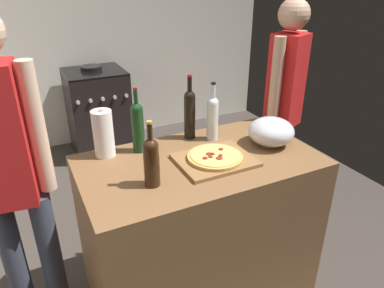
# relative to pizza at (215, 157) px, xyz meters

# --- Properties ---
(ground_plane) EXTENTS (4.39, 3.77, 0.02)m
(ground_plane) POSITION_rel_pizza_xyz_m (-0.13, 1.07, -0.97)
(ground_plane) COLOR #3F3833
(kitchen_wall_rear) EXTENTS (4.39, 0.10, 2.60)m
(kitchen_wall_rear) POSITION_rel_pizza_xyz_m (-0.13, 2.70, 0.34)
(kitchen_wall_rear) COLOR silver
(kitchen_wall_rear) RESTS_ON ground_plane
(counter) EXTENTS (1.30, 0.74, 0.93)m
(counter) POSITION_rel_pizza_xyz_m (-0.06, 0.06, -0.50)
(counter) COLOR brown
(counter) RESTS_ON ground_plane
(cutting_board) EXTENTS (0.40, 0.32, 0.02)m
(cutting_board) POSITION_rel_pizza_xyz_m (0.00, 0.00, -0.02)
(cutting_board) COLOR olive
(cutting_board) RESTS_ON counter
(pizza) EXTENTS (0.30, 0.30, 0.03)m
(pizza) POSITION_rel_pizza_xyz_m (0.00, 0.00, 0.00)
(pizza) COLOR tan
(pizza) RESTS_ON cutting_board
(mixing_bowl) EXTENTS (0.27, 0.27, 0.16)m
(mixing_bowl) POSITION_rel_pizza_xyz_m (0.40, 0.04, 0.05)
(mixing_bowl) COLOR #B2B2B7
(mixing_bowl) RESTS_ON counter
(paper_towel_roll) EXTENTS (0.11, 0.11, 0.27)m
(paper_towel_roll) POSITION_rel_pizza_xyz_m (-0.51, 0.34, 0.10)
(paper_towel_roll) COLOR white
(paper_towel_roll) RESTS_ON counter
(wine_bottle_green) EXTENTS (0.08, 0.08, 0.33)m
(wine_bottle_green) POSITION_rel_pizza_xyz_m (-0.38, -0.07, 0.10)
(wine_bottle_green) COLOR #331E0F
(wine_bottle_green) RESTS_ON counter
(wine_bottle_dark) EXTENTS (0.07, 0.07, 0.39)m
(wine_bottle_dark) POSITION_rel_pizza_xyz_m (0.02, 0.34, 0.14)
(wine_bottle_dark) COLOR black
(wine_bottle_dark) RESTS_ON counter
(wine_bottle_amber) EXTENTS (0.07, 0.07, 0.36)m
(wine_bottle_amber) POSITION_rel_pizza_xyz_m (0.13, 0.26, 0.12)
(wine_bottle_amber) COLOR silver
(wine_bottle_amber) RESTS_ON counter
(wine_bottle_clear) EXTENTS (0.07, 0.07, 0.37)m
(wine_bottle_clear) POSITION_rel_pizza_xyz_m (-0.32, 0.30, 0.13)
(wine_bottle_clear) COLOR #143819
(wine_bottle_clear) RESTS_ON counter
(stove) EXTENTS (0.61, 0.61, 0.96)m
(stove) POSITION_rel_pizza_xyz_m (-0.14, 2.30, -0.50)
(stove) COLOR black
(stove) RESTS_ON ground_plane
(person_in_stripes) EXTENTS (0.36, 0.22, 1.75)m
(person_in_stripes) POSITION_rel_pizza_xyz_m (-0.97, 0.18, 0.06)
(person_in_stripes) COLOR #383D4C
(person_in_stripes) RESTS_ON ground_plane
(person_in_red) EXTENTS (0.35, 0.27, 1.71)m
(person_in_red) POSITION_rel_pizza_xyz_m (0.80, 0.42, 0.03)
(person_in_red) COLOR #D88C4C
(person_in_red) RESTS_ON ground_plane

